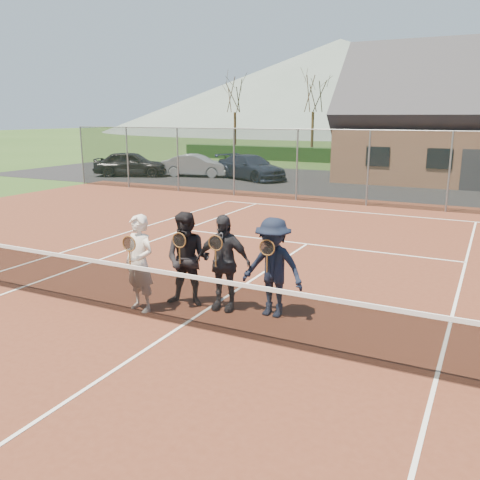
{
  "coord_description": "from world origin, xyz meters",
  "views": [
    {
      "loc": [
        4.54,
        -6.83,
        3.54
      ],
      "look_at": [
        0.35,
        1.5,
        1.25
      ],
      "focal_mm": 38.0,
      "sensor_mm": 36.0,
      "label": 1
    }
  ],
  "objects_px": {
    "car_c": "(251,167)",
    "player_b": "(188,259)",
    "car_b": "(196,166)",
    "player_c": "(223,262)",
    "player_d": "(273,268)",
    "car_a": "(131,164)",
    "player_a": "(140,263)",
    "tennis_net": "(182,297)"
  },
  "relations": [
    {
      "from": "car_c",
      "to": "player_b",
      "type": "height_order",
      "value": "player_b"
    },
    {
      "from": "car_b",
      "to": "player_c",
      "type": "xyz_separation_m",
      "value": [
        11.73,
        -18.2,
        0.27
      ]
    },
    {
      "from": "player_b",
      "to": "player_d",
      "type": "height_order",
      "value": "same"
    },
    {
      "from": "player_d",
      "to": "car_b",
      "type": "bearing_deg",
      "value": 125.03
    },
    {
      "from": "car_a",
      "to": "player_a",
      "type": "xyz_separation_m",
      "value": [
        13.98,
        -17.33,
        0.17
      ]
    },
    {
      "from": "tennis_net",
      "to": "player_c",
      "type": "distance_m",
      "value": 1.11
    },
    {
      "from": "player_c",
      "to": "player_a",
      "type": "bearing_deg",
      "value": -151.01
    },
    {
      "from": "car_b",
      "to": "player_a",
      "type": "relative_size",
      "value": 2.21
    },
    {
      "from": "car_b",
      "to": "player_c",
      "type": "distance_m",
      "value": 21.65
    },
    {
      "from": "car_b",
      "to": "player_c",
      "type": "height_order",
      "value": "player_c"
    },
    {
      "from": "player_c",
      "to": "player_d",
      "type": "distance_m",
      "value": 0.95
    },
    {
      "from": "car_a",
      "to": "player_b",
      "type": "relative_size",
      "value": 2.44
    },
    {
      "from": "car_b",
      "to": "player_b",
      "type": "distance_m",
      "value": 21.38
    },
    {
      "from": "player_b",
      "to": "tennis_net",
      "type": "bearing_deg",
      "value": -63.6
    },
    {
      "from": "player_b",
      "to": "player_d",
      "type": "bearing_deg",
      "value": 7.98
    },
    {
      "from": "car_a",
      "to": "player_d",
      "type": "bearing_deg",
      "value": -159.17
    },
    {
      "from": "car_c",
      "to": "tennis_net",
      "type": "relative_size",
      "value": 0.41
    },
    {
      "from": "player_b",
      "to": "player_d",
      "type": "xyz_separation_m",
      "value": [
        1.63,
        0.23,
        -0.0
      ]
    },
    {
      "from": "car_c",
      "to": "player_c",
      "type": "relative_size",
      "value": 2.64
    },
    {
      "from": "player_b",
      "to": "player_c",
      "type": "height_order",
      "value": "same"
    },
    {
      "from": "car_a",
      "to": "car_c",
      "type": "distance_m",
      "value": 7.31
    },
    {
      "from": "car_a",
      "to": "car_c",
      "type": "height_order",
      "value": "car_a"
    },
    {
      "from": "player_a",
      "to": "player_d",
      "type": "xyz_separation_m",
      "value": [
        2.28,
        0.85,
        -0.0
      ]
    },
    {
      "from": "car_a",
      "to": "player_d",
      "type": "xyz_separation_m",
      "value": [
        16.26,
        -16.48,
        0.17
      ]
    },
    {
      "from": "car_b",
      "to": "car_c",
      "type": "distance_m",
      "value": 3.52
    },
    {
      "from": "car_c",
      "to": "player_c",
      "type": "height_order",
      "value": "player_c"
    },
    {
      "from": "tennis_net",
      "to": "player_d",
      "type": "distance_m",
      "value": 1.68
    },
    {
      "from": "car_a",
      "to": "player_d",
      "type": "relative_size",
      "value": 2.44
    },
    {
      "from": "car_b",
      "to": "player_c",
      "type": "bearing_deg",
      "value": -161.27
    },
    {
      "from": "player_b",
      "to": "player_a",
      "type": "bearing_deg",
      "value": -135.9
    },
    {
      "from": "car_b",
      "to": "player_b",
      "type": "bearing_deg",
      "value": -162.99
    },
    {
      "from": "car_a",
      "to": "car_c",
      "type": "relative_size",
      "value": 0.92
    },
    {
      "from": "player_b",
      "to": "car_b",
      "type": "bearing_deg",
      "value": 121.09
    },
    {
      "from": "car_c",
      "to": "player_a",
      "type": "xyz_separation_m",
      "value": [
        6.88,
        -19.1,
        0.23
      ]
    },
    {
      "from": "car_a",
      "to": "car_c",
      "type": "xyz_separation_m",
      "value": [
        7.1,
        1.76,
        -0.06
      ]
    },
    {
      "from": "car_c",
      "to": "player_a",
      "type": "relative_size",
      "value": 2.64
    },
    {
      "from": "player_b",
      "to": "player_d",
      "type": "distance_m",
      "value": 1.65
    },
    {
      "from": "player_b",
      "to": "car_c",
      "type": "bearing_deg",
      "value": 112.16
    },
    {
      "from": "player_a",
      "to": "player_d",
      "type": "bearing_deg",
      "value": 20.49
    },
    {
      "from": "car_b",
      "to": "tennis_net",
      "type": "distance_m",
      "value": 22.38
    },
    {
      "from": "car_a",
      "to": "player_d",
      "type": "distance_m",
      "value": 23.15
    },
    {
      "from": "car_b",
      "to": "player_a",
      "type": "height_order",
      "value": "player_a"
    }
  ]
}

